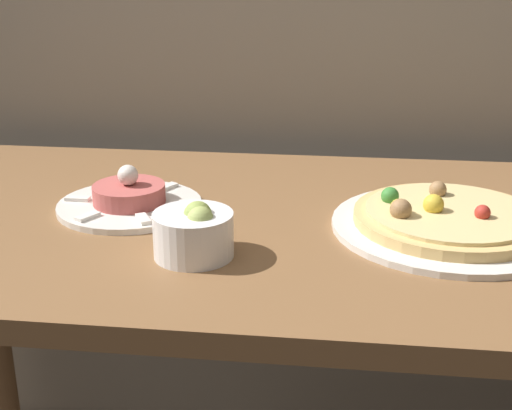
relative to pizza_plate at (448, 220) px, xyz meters
name	(u,v)px	position (x,y,z in m)	size (l,w,h in m)	color
dining_table	(272,280)	(-0.27, 0.02, -0.12)	(1.44, 0.71, 0.78)	brown
pizza_plate	(448,220)	(0.00, 0.00, 0.00)	(0.35, 0.35, 0.06)	silver
tartare_plate	(129,199)	(-0.50, 0.03, 0.00)	(0.23, 0.23, 0.07)	silver
small_bowl	(194,231)	(-0.36, -0.14, 0.02)	(0.11, 0.11, 0.08)	white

